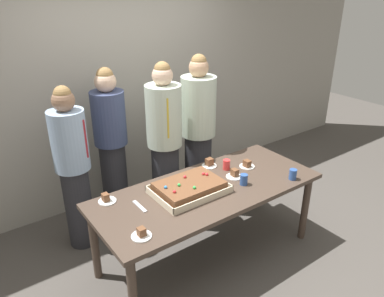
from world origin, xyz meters
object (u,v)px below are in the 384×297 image
Objects in this scene: sheet_cake at (189,187)px; drink_cup_middle at (226,165)px; plated_slice_far_left at (209,164)px; plated_slice_far_right at (106,199)px; person_far_right_suit at (111,145)px; drink_cup_far_end at (293,174)px; plated_slice_near_left at (247,165)px; party_table at (208,196)px; person_serving_front at (73,168)px; cake_server_utensil at (140,206)px; drink_cup_nearest at (244,180)px; plated_slice_near_right at (141,234)px; person_green_shirt_behind at (165,144)px; person_striped_tie_right at (198,133)px; plated_slice_center_front at (234,175)px.

drink_cup_middle is at bearing 14.22° from sheet_cake.
plated_slice_far_left is 1.00× the size of plated_slice_far_right.
plated_slice_far_left is at bearing 32.77° from sheet_cake.
drink_cup_far_end is at bearing 26.20° from person_far_right_suit.
plated_slice_near_left is 1.50× the size of drink_cup_far_end.
person_serving_front is (-0.89, 0.90, 0.18)m from party_table.
drink_cup_nearest is at bearing -13.81° from cake_server_utensil.
plated_slice_far_right is at bearing 157.77° from drink_cup_nearest.
person_serving_front is (-0.25, 0.81, 0.09)m from cake_server_utensil.
plated_slice_near_right is 1.50× the size of drink_cup_far_end.
person_far_right_suit reaches higher than drink_cup_middle.
plated_slice_near_right is 1.12m from drink_cup_nearest.
plated_slice_far_left is (1.09, 0.59, 0.01)m from plated_slice_near_right.
party_table is 20.91× the size of drink_cup_middle.
party_table is 0.80m from person_green_shirt_behind.
cake_server_utensil is at bearing -179.99° from plated_slice_near_left.
plated_slice_near_right is 0.08× the size of person_striped_tie_right.
drink_cup_nearest reaches higher than plated_slice_far_right.
plated_slice_center_front is 0.80m from person_striped_tie_right.
person_green_shirt_behind is (0.02, 0.76, 0.23)m from party_table.
party_table is at bearing -13.62° from sheet_cake.
plated_slice_far_left is at bearing 28.74° from person_far_right_suit.
drink_cup_middle is 1.01m from cake_server_utensil.
person_green_shirt_behind is at bearing 122.96° from drink_cup_far_end.
person_serving_front is (-0.71, 0.86, 0.05)m from sheet_cake.
cake_server_utensil is (-1.20, -0.00, -0.02)m from plated_slice_near_left.
plated_slice_far_right is 0.09× the size of person_green_shirt_behind.
plated_slice_center_front is at bearing -14.85° from plated_slice_far_right.
party_table is 13.94× the size of plated_slice_center_front.
plated_slice_center_front reaches higher than party_table.
plated_slice_near_right is 1.16m from person_serving_front.
cake_server_utensil is at bearing -24.72° from person_far_right_suit.
drink_cup_nearest is (-0.03, -0.15, 0.02)m from plated_slice_center_front.
cake_server_utensil is at bearing 63.45° from plated_slice_near_right.
plated_slice_far_right is 1.20m from drink_cup_middle.
plated_slice_near_right is 0.09× the size of person_far_right_suit.
drink_cup_far_end reaches higher than plated_slice_near_left.
person_striped_tie_right is at bearing 109.88° from person_green_shirt_behind.
person_green_shirt_behind reaches higher than sheet_cake.
person_striped_tie_right is at bearing 58.75° from party_table.
drink_cup_middle is 0.06× the size of person_far_right_suit.
party_table is 20.91× the size of drink_cup_nearest.
person_far_right_suit reaches higher than person_serving_front.
party_table is 20.91× the size of drink_cup_far_end.
plated_slice_near_right is 1.68m from person_striped_tie_right.
plated_slice_far_left is at bearing 124.70° from drink_cup_far_end.
drink_cup_nearest is at bearing -102.24° from drink_cup_middle.
drink_cup_nearest is 1.44m from person_far_right_suit.
cake_server_utensil is (-0.64, 0.09, 0.08)m from party_table.
plated_slice_near_left is 1.00× the size of plated_slice_center_front.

